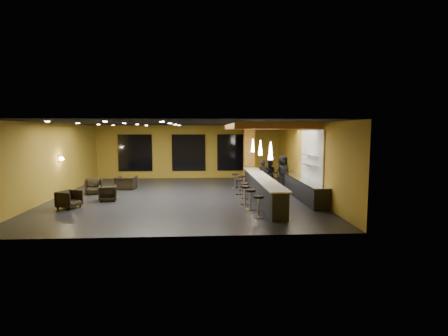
{
  "coord_description": "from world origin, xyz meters",
  "views": [
    {
      "loc": [
        0.99,
        -16.73,
        3.16
      ],
      "look_at": [
        2.0,
        0.5,
        1.3
      ],
      "focal_mm": 28.0,
      "sensor_mm": 36.0,
      "label": 1
    }
  ],
  "objects": [
    {
      "name": "bar_counter",
      "position": [
        3.65,
        -1.0,
        0.5
      ],
      "size": [
        0.6,
        8.0,
        1.0
      ],
      "primitive_type": "cube",
      "color": "black",
      "rests_on": "floor"
    },
    {
      "name": "window_center",
      "position": [
        0.0,
        6.44,
        1.7
      ],
      "size": [
        2.2,
        0.06,
        2.4
      ],
      "primitive_type": "cube",
      "color": "black",
      "rests_on": "wall_back"
    },
    {
      "name": "floor",
      "position": [
        0.0,
        0.0,
        -0.05
      ],
      "size": [
        12.0,
        13.0,
        0.1
      ],
      "primitive_type": "cube",
      "color": "black",
      "rests_on": "ground"
    },
    {
      "name": "bar_stool_4",
      "position": [
        2.73,
        0.12,
        0.5
      ],
      "size": [
        0.4,
        0.4,
        0.79
      ],
      "rotation": [
        0.0,
        0.0,
        0.15
      ],
      "color": "silver",
      "rests_on": "floor"
    },
    {
      "name": "wall_front",
      "position": [
        0.0,
        -6.55,
        1.75
      ],
      "size": [
        12.0,
        0.1,
        3.5
      ],
      "primitive_type": "cube",
      "color": "olive",
      "rests_on": "floor"
    },
    {
      "name": "wall_sconce",
      "position": [
        -5.88,
        0.5,
        1.8
      ],
      "size": [
        0.22,
        0.22,
        0.22
      ],
      "primitive_type": "sphere",
      "color": "#FFE5B2",
      "rests_on": "wall_left"
    },
    {
      "name": "bar_stool_2",
      "position": [
        2.73,
        -2.27,
        0.54
      ],
      "size": [
        0.42,
        0.42,
        0.84
      ],
      "rotation": [
        0.0,
        0.0,
        -0.0
      ],
      "color": "silver",
      "rests_on": "floor"
    },
    {
      "name": "wall_right",
      "position": [
        6.05,
        0.0,
        1.75
      ],
      "size": [
        0.1,
        13.0,
        3.5
      ],
      "primitive_type": "cube",
      "color": "olive",
      "rests_on": "floor"
    },
    {
      "name": "ceiling",
      "position": [
        0.0,
        0.0,
        3.55
      ],
      "size": [
        12.0,
        13.0,
        0.1
      ],
      "primitive_type": "cube",
      "color": "black"
    },
    {
      "name": "bar_stool_5",
      "position": [
        2.97,
        1.24,
        0.52
      ],
      "size": [
        0.41,
        0.41,
        0.81
      ],
      "rotation": [
        0.0,
        0.0,
        0.31
      ],
      "color": "silver",
      "rests_on": "floor"
    },
    {
      "name": "wall_back",
      "position": [
        0.0,
        6.55,
        1.75
      ],
      "size": [
        12.0,
        0.1,
        3.5
      ],
      "primitive_type": "cube",
      "color": "olive",
      "rests_on": "floor"
    },
    {
      "name": "prep_counter",
      "position": [
        5.65,
        -0.5,
        0.43
      ],
      "size": [
        0.7,
        6.0,
        0.86
      ],
      "primitive_type": "cube",
      "color": "black",
      "rests_on": "floor"
    },
    {
      "name": "bar_stool_6",
      "position": [
        2.72,
        2.29,
        0.5
      ],
      "size": [
        0.4,
        0.4,
        0.78
      ],
      "rotation": [
        0.0,
        0.0,
        -0.17
      ],
      "color": "silver",
      "rests_on": "floor"
    },
    {
      "name": "wall_shelf_upper",
      "position": [
        5.82,
        -1.2,
        2.05
      ],
      "size": [
        0.3,
        1.5,
        0.03
      ],
      "primitive_type": "cube",
      "color": "silver",
      "rests_on": "wall_right"
    },
    {
      "name": "pendant_1",
      "position": [
        3.65,
        -0.5,
        2.35
      ],
      "size": [
        0.2,
        0.2,
        0.7
      ],
      "primitive_type": "cone",
      "color": "white",
      "rests_on": "wood_soffit"
    },
    {
      "name": "window_left",
      "position": [
        -3.5,
        6.44,
        1.7
      ],
      "size": [
        2.2,
        0.06,
        2.4
      ],
      "primitive_type": "cube",
      "color": "black",
      "rests_on": "wall_back"
    },
    {
      "name": "bar_stool_1",
      "position": [
        2.84,
        -3.15,
        0.53
      ],
      "size": [
        0.42,
        0.42,
        0.83
      ],
      "rotation": [
        0.0,
        0.0,
        -0.25
      ],
      "color": "silver",
      "rests_on": "floor"
    },
    {
      "name": "armchair_b",
      "position": [
        -3.34,
        -0.94,
        0.35
      ],
      "size": [
        0.88,
        0.9,
        0.69
      ],
      "primitive_type": "imported",
      "rotation": [
        0.0,
        0.0,
        3.35
      ],
      "color": "black",
      "rests_on": "floor"
    },
    {
      "name": "bar_stool_0",
      "position": [
        2.97,
        -4.36,
        0.52
      ],
      "size": [
        0.41,
        0.41,
        0.81
      ],
      "rotation": [
        0.0,
        0.0,
        -0.1
      ],
      "color": "silver",
      "rests_on": "floor"
    },
    {
      "name": "wall_left",
      "position": [
        -6.05,
        0.0,
        1.75
      ],
      "size": [
        0.1,
        13.0,
        3.5
      ],
      "primitive_type": "cube",
      "color": "olive",
      "rests_on": "floor"
    },
    {
      "name": "wood_soffit",
      "position": [
        4.0,
        1.0,
        3.36
      ],
      "size": [
        3.6,
        8.0,
        0.28
      ],
      "primitive_type": "cube",
      "color": "#B77235",
      "rests_on": "ceiling"
    },
    {
      "name": "staff_b",
      "position": [
        4.72,
        2.36,
        0.76
      ],
      "size": [
        0.9,
        0.81,
        1.51
      ],
      "primitive_type": "imported",
      "rotation": [
        0.0,
        0.0,
        -0.39
      ],
      "color": "black",
      "rests_on": "floor"
    },
    {
      "name": "staff_a",
      "position": [
        4.19,
        1.61,
        0.8
      ],
      "size": [
        0.61,
        0.42,
        1.59
      ],
      "primitive_type": "imported",
      "rotation": [
        0.0,
        0.0,
        0.07
      ],
      "color": "black",
      "rests_on": "floor"
    },
    {
      "name": "column",
      "position": [
        3.65,
        3.6,
        1.75
      ],
      "size": [
        0.6,
        0.6,
        3.5
      ],
      "primitive_type": "cube",
      "color": "olive",
      "rests_on": "floor"
    },
    {
      "name": "pendant_0",
      "position": [
        3.65,
        -3.0,
        2.35
      ],
      "size": [
        0.2,
        0.2,
        0.7
      ],
      "primitive_type": "cone",
      "color": "white",
      "rests_on": "wood_soffit"
    },
    {
      "name": "pendant_2",
      "position": [
        3.65,
        2.0,
        2.35
      ],
      "size": [
        0.2,
        0.2,
        0.7
      ],
      "primitive_type": "cone",
      "color": "white",
      "rests_on": "wood_soffit"
    },
    {
      "name": "tile_backsplash",
      "position": [
        5.96,
        -1.0,
        2.0
      ],
      "size": [
        0.06,
        3.2,
        2.4
      ],
      "primitive_type": "cube",
      "color": "white",
      "rests_on": "wall_right"
    },
    {
      "name": "staff_c",
      "position": [
        5.25,
        1.76,
        0.91
      ],
      "size": [
        1.05,
        0.9,
        1.83
      ],
      "primitive_type": "imported",
      "rotation": [
        0.0,
        0.0,
        0.43
      ],
      "color": "black",
      "rests_on": "floor"
    },
    {
      "name": "wall_shelf_lower",
      "position": [
        5.82,
        -1.2,
        1.6
      ],
      "size": [
        0.3,
        1.5,
        0.03
      ],
      "primitive_type": "cube",
      "color": "silver",
      "rests_on": "wall_right"
    },
    {
      "name": "armchair_a",
      "position": [
        -4.5,
        -2.37,
        0.36
      ],
      "size": [
        1.01,
        1.0,
        0.72
      ],
      "primitive_type": "imported",
      "rotation": [
        0.0,
        0.0,
        1.2
      ],
      "color": "black",
      "rests_on": "floor"
    },
    {
      "name": "prep_top",
      "position": [
        5.65,
        -0.5,
        0.89
      ],
      "size": [
        0.72,
        6.0,
        0.03
      ],
      "primitive_type": "cube",
      "color": "silver",
      "rests_on": "prep_counter"
    },
    {
      "name": "window_right",
      "position": [
        3.0,
        6.44,
        1.7
      ],
      "size": [
        2.2,
        0.06,
        2.4
      ],
      "primitive_type": "cube",
      "color": "black",
      "rests_on": "wall_back"
    },
    {
      "name": "armchair_c",
      "position": [
        -4.52,
        0.87,
        0.38
      ],
      "size": [
        1.02,
        1.03,
        0.76
      ],
      "primitive_type": "imported",
      "rotation": [
        0.0,
        0.0,
        0.29
      ],
      "color": "black",
      "rests_on": "floor"
    },
    {
      "name": "bar_top",
      "position": [
        3.65,
        -1.0,
        1.02
      ],
      "size": [
        0.78,
        8.1,
        0.05
      ],
      "primitive_type": "cube",
      "color": "silver",
      "rests_on": "bar_counter"
    },
    {
      "name": "armchair_d",
      "position": [
        -3.21,
        2.17,
        0.34
      ],
      "size": [
        1.12,
        1.0,
        0.68
      ],
      "primitive_type": "imported",
      "rotation": [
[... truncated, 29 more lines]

